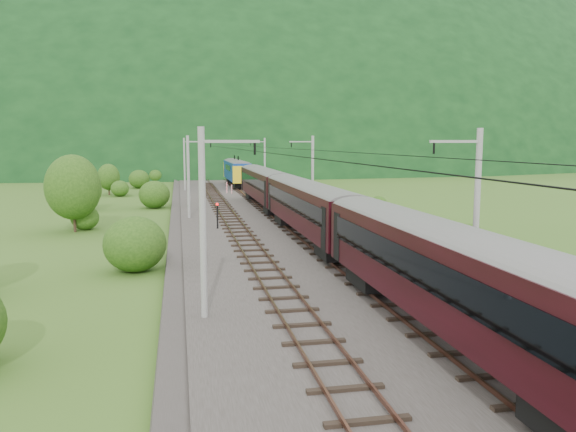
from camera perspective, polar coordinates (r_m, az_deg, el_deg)
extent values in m
plane|color=#375A1C|center=(25.55, 5.80, -9.99)|extent=(600.00, 600.00, 0.00)
cube|color=#38332D|center=(34.88, 1.03, -4.93)|extent=(14.00, 220.00, 0.30)
cube|color=brown|center=(34.30, -4.08, -4.57)|extent=(0.08, 220.00, 0.15)
cube|color=brown|center=(34.50, -1.71, -4.49)|extent=(0.08, 220.00, 0.15)
cube|color=black|center=(34.42, -2.89, -4.75)|extent=(2.40, 220.00, 0.12)
cube|color=brown|center=(35.19, 3.72, -4.26)|extent=(0.08, 220.00, 0.15)
cube|color=brown|center=(35.58, 5.96, -4.15)|extent=(0.08, 220.00, 0.15)
cube|color=black|center=(35.41, 4.84, -4.42)|extent=(2.40, 220.00, 0.12)
cylinder|color=gray|center=(23.56, -8.65, -0.80)|extent=(0.28, 0.28, 8.00)
cube|color=gray|center=(23.40, -5.85, 7.55)|extent=(2.40, 0.12, 0.12)
cylinder|color=black|center=(23.51, -3.40, 6.84)|extent=(0.10, 0.10, 0.50)
cylinder|color=gray|center=(55.41, -10.08, 3.92)|extent=(0.28, 0.28, 8.00)
cube|color=gray|center=(55.34, -8.91, 7.47)|extent=(2.40, 0.12, 0.12)
cylinder|color=black|center=(55.39, -7.86, 7.18)|extent=(0.10, 0.10, 0.50)
cylinder|color=gray|center=(87.37, -10.47, 5.20)|extent=(0.28, 0.28, 8.00)
cube|color=gray|center=(87.33, -9.73, 7.44)|extent=(2.40, 0.12, 0.12)
cylinder|color=black|center=(87.36, -9.07, 7.26)|extent=(0.10, 0.10, 0.50)
cylinder|color=gray|center=(119.35, -10.65, 5.79)|extent=(0.28, 0.28, 8.00)
cube|color=gray|center=(119.32, -10.11, 7.43)|extent=(2.40, 0.12, 0.12)
cylinder|color=black|center=(119.34, -9.62, 7.30)|extent=(0.10, 0.10, 0.50)
cylinder|color=gray|center=(151.34, -10.76, 6.13)|extent=(0.28, 0.28, 8.00)
cube|color=gray|center=(151.32, -10.33, 7.42)|extent=(2.40, 0.12, 0.12)
cylinder|color=black|center=(151.33, -9.95, 7.32)|extent=(0.10, 0.10, 0.50)
cylinder|color=gray|center=(27.06, 18.59, -0.03)|extent=(0.28, 0.28, 8.00)
cube|color=gray|center=(26.27, 16.61, 7.27)|extent=(2.40, 0.12, 0.12)
cylinder|color=black|center=(25.83, 14.61, 6.68)|extent=(0.10, 0.10, 0.50)
cylinder|color=gray|center=(56.99, 2.51, 4.13)|extent=(0.28, 0.28, 8.00)
cube|color=gray|center=(56.62, 1.34, 7.56)|extent=(2.40, 0.12, 0.12)
cylinder|color=black|center=(56.41, 0.34, 7.25)|extent=(0.10, 0.10, 0.50)
cylinder|color=gray|center=(88.38, -2.37, 5.34)|extent=(0.28, 0.28, 8.00)
cube|color=gray|center=(88.14, -3.16, 7.54)|extent=(2.40, 0.12, 0.12)
cylinder|color=black|center=(88.01, -3.81, 7.34)|extent=(0.10, 0.10, 0.50)
cylinder|color=gray|center=(120.09, -4.70, 5.90)|extent=(0.28, 0.28, 8.00)
cube|color=gray|center=(119.92, -5.29, 7.51)|extent=(2.40, 0.12, 0.12)
cylinder|color=black|center=(119.82, -5.77, 7.37)|extent=(0.10, 0.10, 0.50)
cylinder|color=gray|center=(151.92, -6.05, 6.22)|extent=(0.28, 0.28, 8.00)
cube|color=gray|center=(151.79, -6.52, 7.50)|extent=(2.40, 0.12, 0.12)
cylinder|color=black|center=(151.71, -6.90, 7.38)|extent=(0.10, 0.10, 0.50)
cylinder|color=black|center=(33.64, -2.97, 6.54)|extent=(0.03, 198.00, 0.03)
cylinder|color=black|center=(34.65, 4.97, 6.55)|extent=(0.03, 198.00, 0.03)
ellipsoid|color=black|center=(283.49, -9.66, 5.88)|extent=(504.00, 360.00, 244.00)
cube|color=black|center=(21.27, 16.01, -5.67)|extent=(2.85, 21.62, 2.95)
cylinder|color=slate|center=(21.01, 16.14, -2.14)|extent=(2.85, 21.51, 2.85)
cube|color=black|center=(20.58, 12.44, -4.98)|extent=(0.05, 19.02, 1.13)
cube|color=black|center=(21.88, 19.42, -4.49)|extent=(0.05, 19.02, 1.13)
cube|color=black|center=(28.46, 8.92, -6.10)|extent=(2.16, 3.14, 0.88)
cube|color=black|center=(41.99, 2.15, 1.03)|extent=(2.85, 21.62, 2.95)
cylinder|color=slate|center=(41.86, 2.16, 2.84)|extent=(2.85, 21.51, 2.85)
cube|color=black|center=(41.65, 0.22, 1.48)|extent=(0.05, 19.02, 1.13)
cube|color=black|center=(42.30, 4.06, 1.55)|extent=(0.05, 19.02, 1.13)
cube|color=black|center=(35.04, 4.97, -3.46)|extent=(2.16, 3.14, 0.88)
cube|color=black|center=(49.57, 0.15, -0.19)|extent=(2.16, 3.14, 0.88)
cube|color=black|center=(63.72, -2.41, 3.25)|extent=(2.85, 21.62, 2.95)
cylinder|color=slate|center=(63.64, -2.42, 4.45)|extent=(2.85, 21.51, 2.85)
cube|color=black|center=(63.50, -3.71, 3.55)|extent=(0.05, 19.02, 1.13)
cube|color=black|center=(63.93, -1.13, 3.59)|extent=(0.05, 19.02, 1.13)
cube|color=black|center=(56.47, -1.25, 0.75)|extent=(2.16, 3.14, 0.88)
cube|color=black|center=(71.35, -3.32, 2.16)|extent=(2.16, 3.14, 0.88)
cube|color=navy|center=(94.48, -5.26, 4.62)|extent=(2.85, 17.69, 2.95)
cylinder|color=slate|center=(94.42, -5.27, 5.43)|extent=(2.85, 17.60, 2.85)
cube|color=black|center=(94.33, -6.14, 4.82)|extent=(0.05, 15.57, 1.13)
cube|color=black|center=(94.62, -4.39, 4.85)|extent=(0.05, 15.57, 1.13)
cube|color=black|center=(88.45, -4.84, 3.19)|extent=(2.16, 3.14, 0.88)
cube|color=black|center=(100.74, -5.61, 3.71)|extent=(2.16, 3.14, 0.88)
cube|color=gold|center=(103.08, -5.75, 4.75)|extent=(2.91, 0.50, 2.65)
cube|color=gold|center=(85.91, -4.67, 4.21)|extent=(2.91, 0.50, 2.65)
cube|color=black|center=(97.38, -5.46, 5.89)|extent=(0.08, 1.60, 0.88)
cylinder|color=red|center=(81.96, -6.24, 2.89)|extent=(0.17, 0.17, 1.60)
cylinder|color=red|center=(81.23, -5.75, 2.74)|extent=(0.14, 0.14, 1.28)
cylinder|color=black|center=(48.40, -7.19, -0.07)|extent=(0.14, 0.14, 2.04)
sphere|color=red|center=(48.27, -7.21, 1.18)|extent=(0.24, 0.24, 0.24)
ellipsoid|color=#1E4311|center=(34.51, -15.30, -2.77)|extent=(3.70, 3.70, 3.33)
ellipsoid|color=#1E4311|center=(52.31, -19.94, -0.15)|extent=(2.43, 2.43, 2.19)
ellipsoid|color=#1E4311|center=(67.04, -13.42, 2.13)|extent=(3.57, 3.57, 3.21)
ellipsoid|color=#1E4311|center=(82.95, -16.71, 2.69)|extent=(2.52, 2.52, 2.27)
ellipsoid|color=#1E4311|center=(96.75, -14.89, 3.64)|extent=(3.41, 3.41, 3.07)
ellipsoid|color=#1E4311|center=(111.86, -13.30, 4.00)|extent=(2.61, 2.61, 2.34)
cylinder|color=black|center=(51.31, -20.90, 0.46)|extent=(0.24, 0.24, 3.60)
ellipsoid|color=#1E4311|center=(51.12, -21.01, 2.75)|extent=(4.63, 4.63, 5.56)
cylinder|color=black|center=(66.97, -19.52, 1.46)|extent=(0.24, 0.24, 2.18)
ellipsoid|color=#1E4311|center=(66.85, -19.57, 2.52)|extent=(2.80, 2.80, 3.36)
cylinder|color=black|center=(85.56, -17.73, 2.86)|extent=(0.24, 0.24, 2.47)
ellipsoid|color=#1E4311|center=(85.46, -17.77, 3.80)|extent=(3.18, 3.18, 3.81)
ellipsoid|color=#1E4311|center=(38.11, 17.80, -2.76)|extent=(2.46, 2.46, 2.22)
ellipsoid|color=#1E4311|center=(61.66, 9.18, 1.07)|extent=(1.87, 1.87, 1.68)
ellipsoid|color=#1E4311|center=(79.34, 2.10, 2.69)|extent=(2.19, 2.19, 1.97)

